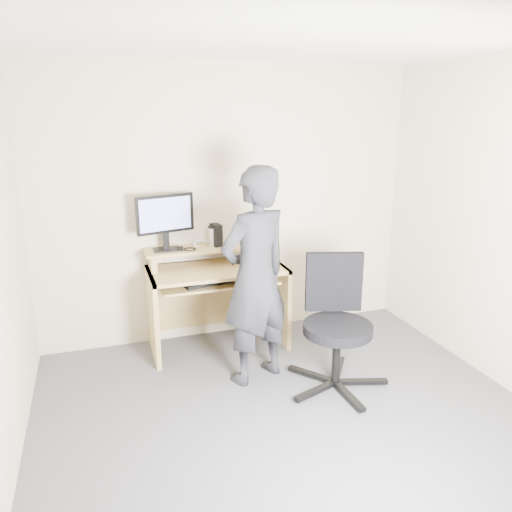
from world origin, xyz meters
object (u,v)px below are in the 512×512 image
monitor (165,217)px  person (255,277)px  desk (215,287)px  office_chair (336,318)px

monitor → person: (0.56, -0.78, -0.35)m
desk → office_chair: size_ratio=1.20×
desk → monitor: 0.78m
monitor → person: 1.02m
desk → monitor: (-0.41, 0.06, 0.66)m
desk → person: 0.80m
office_chair → person: person is taller
desk → monitor: monitor is taller
monitor → office_chair: bearing=-58.0°
desk → office_chair: 1.22m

